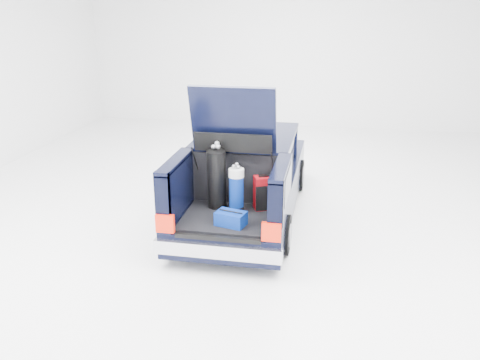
% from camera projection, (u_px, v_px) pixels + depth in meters
% --- Properties ---
extents(ground, '(14.00, 14.00, 0.00)m').
position_uv_depth(ground, '(245.00, 214.00, 9.10)').
color(ground, white).
rests_on(ground, ground).
extents(car, '(1.87, 4.65, 2.47)m').
position_uv_depth(car, '(246.00, 177.00, 8.97)').
color(car, black).
rests_on(car, ground).
extents(red_suitcase, '(0.39, 0.33, 0.55)m').
position_uv_depth(red_suitcase, '(265.00, 193.00, 7.72)').
color(red_suitcase, maroon).
rests_on(red_suitcase, car).
extents(black_golf_bag, '(0.32, 0.40, 1.04)m').
position_uv_depth(black_golf_bag, '(217.00, 179.00, 7.68)').
color(black_golf_bag, black).
rests_on(black_golf_bag, car).
extents(blue_golf_bag, '(0.30, 0.30, 0.77)m').
position_uv_depth(blue_golf_bag, '(236.00, 190.00, 7.58)').
color(blue_golf_bag, black).
rests_on(blue_golf_bag, car).
extents(blue_duffel, '(0.47, 0.36, 0.22)m').
position_uv_depth(blue_duffel, '(231.00, 218.00, 7.20)').
color(blue_duffel, navy).
rests_on(blue_duffel, car).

